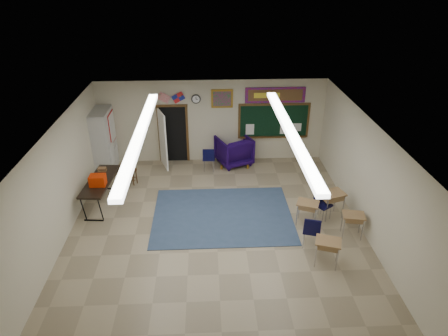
{
  "coord_description": "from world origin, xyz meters",
  "views": [
    {
      "loc": [
        -0.22,
        -8.84,
        6.61
      ],
      "look_at": [
        0.28,
        1.5,
        1.19
      ],
      "focal_mm": 32.0,
      "sensor_mm": 36.0,
      "label": 1
    }
  ],
  "objects_px": {
    "folding_table": "(102,191)",
    "wooden_stool": "(133,176)",
    "wingback_armchair": "(234,150)",
    "student_desk_front_left": "(307,212)",
    "student_desk_front_right": "(331,203)"
  },
  "relations": [
    {
      "from": "student_desk_front_left",
      "to": "wooden_stool",
      "type": "relative_size",
      "value": 1.32
    },
    {
      "from": "student_desk_front_left",
      "to": "folding_table",
      "type": "xyz_separation_m",
      "value": [
        -5.93,
        1.29,
        0.06
      ]
    },
    {
      "from": "student_desk_front_right",
      "to": "folding_table",
      "type": "height_order",
      "value": "folding_table"
    },
    {
      "from": "wooden_stool",
      "to": "folding_table",
      "type": "bearing_deg",
      "value": -120.68
    },
    {
      "from": "folding_table",
      "to": "wooden_stool",
      "type": "distance_m",
      "value": 1.43
    },
    {
      "from": "student_desk_front_right",
      "to": "wooden_stool",
      "type": "relative_size",
      "value": 1.48
    },
    {
      "from": "student_desk_front_left",
      "to": "student_desk_front_right",
      "type": "xyz_separation_m",
      "value": [
        0.77,
        0.33,
        0.05
      ]
    },
    {
      "from": "student_desk_front_left",
      "to": "wooden_stool",
      "type": "height_order",
      "value": "student_desk_front_left"
    },
    {
      "from": "wingback_armchair",
      "to": "wooden_stool",
      "type": "bearing_deg",
      "value": -1.35
    },
    {
      "from": "student_desk_front_left",
      "to": "wingback_armchair",
      "type": "bearing_deg",
      "value": 136.65
    },
    {
      "from": "wingback_armchair",
      "to": "student_desk_front_left",
      "type": "distance_m",
      "value": 4.25
    },
    {
      "from": "wingback_armchair",
      "to": "wooden_stool",
      "type": "relative_size",
      "value": 2.11
    },
    {
      "from": "student_desk_front_right",
      "to": "folding_table",
      "type": "relative_size",
      "value": 0.39
    },
    {
      "from": "folding_table",
      "to": "wingback_armchair",
      "type": "bearing_deg",
      "value": 36.95
    },
    {
      "from": "folding_table",
      "to": "student_desk_front_left",
      "type": "bearing_deg",
      "value": -7.09
    }
  ]
}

